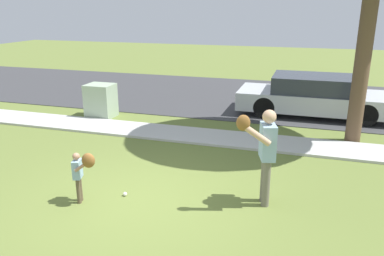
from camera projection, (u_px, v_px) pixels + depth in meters
name	position (u px, v px, depth m)	size (l,w,h in m)	color
ground_plane	(195.00, 138.00, 10.00)	(48.00, 48.00, 0.00)	olive
sidewalk_strip	(196.00, 136.00, 10.08)	(36.00, 1.20, 0.06)	#B2B2AD
road_surface	(234.00, 96.00, 14.64)	(36.00, 6.80, 0.02)	#38383A
person_adult	(265.00, 148.00, 6.37)	(0.65, 0.75, 1.68)	#6B6656
person_child	(81.00, 169.00, 6.51)	(0.49, 0.32, 0.97)	brown
baseball	(125.00, 194.00, 6.94)	(0.07, 0.07, 0.07)	white
utility_cabinet	(101.00, 101.00, 11.76)	(0.82, 0.70, 1.01)	#9EB293
parked_sedan_silver	(314.00, 96.00, 11.88)	(4.60, 1.80, 1.23)	silver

